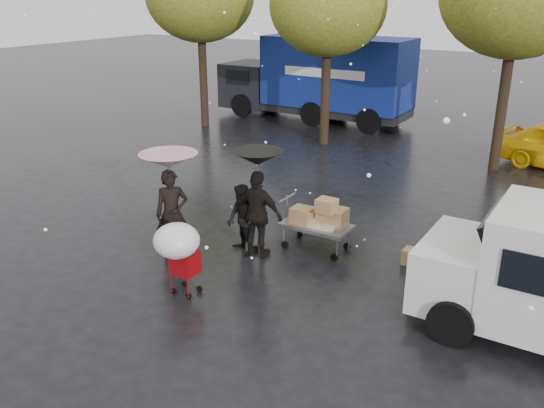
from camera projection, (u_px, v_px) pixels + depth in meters
The scene contains 11 objects.
ground at pixel (251, 276), 11.47m from camera, with size 90.00×90.00×0.00m, color black.
person_pink at pixel (172, 214), 12.04m from camera, with size 0.69×0.45×1.89m, color black.
person_middle at pixel (242, 220), 12.17m from camera, with size 0.75×0.58×1.54m, color black.
person_black at pixel (258, 214), 12.00m from camera, with size 1.11×0.46×1.89m, color black.
umbrella_pink at pixel (169, 161), 11.63m from camera, with size 1.20×1.20×2.26m.
umbrella_black at pixel (258, 158), 11.57m from camera, with size 1.05×1.05×2.32m.
vendor_cart at pixel (320, 219), 12.35m from camera, with size 1.52×0.80×1.27m.
shopping_cart at pixel (178, 244), 10.33m from camera, with size 0.84×0.84×1.46m.
blue_truck at pixel (319, 79), 24.23m from camera, with size 8.30×2.60×3.50m.
box_ground_near at pixel (424, 303), 10.09m from camera, with size 0.45×0.36×0.41m, color #9C6B44.
box_ground_far at pixel (413, 257), 11.89m from camera, with size 0.41×0.32×0.32m, color #9C6B44.
Camera 1 is at (5.74, -8.45, 5.41)m, focal length 38.00 mm.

